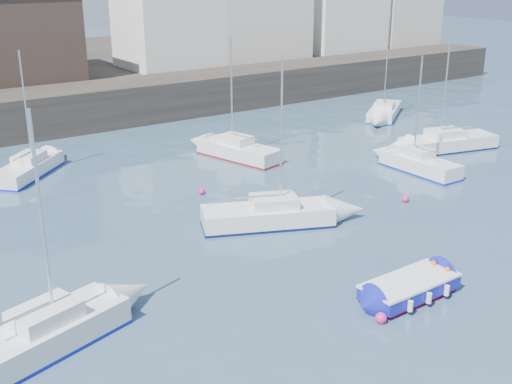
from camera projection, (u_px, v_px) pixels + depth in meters
water at (461, 333)px, 21.46m from camera, size 220.00×220.00×0.00m
quay_wall at (80, 107)px, 47.97m from camera, size 90.00×5.00×3.00m
land_strip at (13, 76)px, 61.90m from camera, size 90.00×32.00×2.80m
bldg_east_b at (337, 2)px, 67.57m from camera, size 11.88×11.88×9.95m
bldg_east_d at (167, 15)px, 56.95m from camera, size 11.14×11.14×8.95m
blue_dinghy at (409, 287)px, 23.61m from camera, size 3.90×2.05×0.74m
sailboat_a at (40, 336)px, 20.26m from camera, size 6.28×3.57×7.78m
sailboat_b at (268, 215)px, 30.12m from camera, size 6.46×4.28×7.96m
sailboat_c at (419, 164)px, 37.80m from camera, size 1.68×5.14×6.76m
sailboat_d at (448, 142)px, 42.38m from camera, size 6.93×3.62×8.44m
sailboat_f at (238, 150)px, 40.45m from camera, size 3.22×6.06×7.52m
sailboat_g at (384, 111)px, 51.67m from camera, size 6.16×5.26×7.83m
sailboat_h at (28, 168)px, 37.19m from camera, size 5.21×5.16×7.15m
buoy_near at (381, 323)px, 22.06m from camera, size 0.41×0.41×0.41m
buoy_mid at (405, 202)px, 33.24m from camera, size 0.36×0.36×0.36m
buoy_far at (202, 194)px, 34.35m from camera, size 0.36×0.36×0.36m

